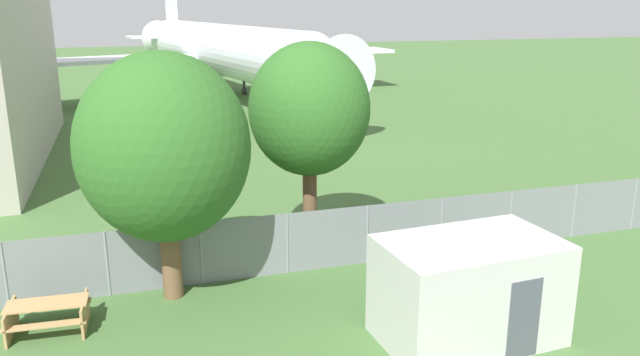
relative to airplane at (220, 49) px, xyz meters
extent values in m
cylinder|color=gray|center=(-11.29, -36.69, -3.17)|extent=(0.07, 0.07, 1.88)
cylinder|color=gray|center=(-8.75, -36.69, -3.17)|extent=(0.07, 0.07, 1.88)
cylinder|color=gray|center=(-6.20, -36.69, -3.17)|extent=(0.07, 0.07, 1.88)
cylinder|color=gray|center=(-3.66, -36.69, -3.17)|extent=(0.07, 0.07, 1.88)
cylinder|color=gray|center=(-1.11, -36.69, -3.17)|extent=(0.07, 0.07, 1.88)
cylinder|color=gray|center=(1.44, -36.69, -3.17)|extent=(0.07, 0.07, 1.88)
cylinder|color=gray|center=(3.98, -36.69, -3.17)|extent=(0.07, 0.07, 1.88)
cylinder|color=gray|center=(6.53, -36.69, -3.17)|extent=(0.07, 0.07, 1.88)
cylinder|color=gray|center=(9.07, -36.69, -3.17)|extent=(0.07, 0.07, 1.88)
cube|color=slate|center=(-3.66, -36.69, -3.17)|extent=(56.00, 0.01, 1.88)
cylinder|color=white|center=(0.08, -0.43, 0.05)|extent=(10.07, 32.72, 4.14)
cone|color=white|center=(3.47, -18.45, 0.05)|extent=(4.83, 4.83, 4.14)
cone|color=white|center=(-3.40, 18.09, 0.05)|extent=(4.62, 5.77, 3.73)
cube|color=white|center=(9.01, 2.90, -0.57)|extent=(14.83, 5.22, 0.30)
cylinder|color=#939399|center=(6.78, 2.86, -1.65)|extent=(2.52, 4.01, 1.86)
cube|color=white|center=(-9.44, -0.57, -0.57)|extent=(15.32, 8.99, 0.30)
cylinder|color=#939399|center=(-7.36, 0.20, -1.65)|extent=(2.52, 4.01, 1.86)
cube|color=white|center=(-2.69, 14.32, 0.47)|extent=(9.56, 4.94, 0.20)
cylinder|color=#2D2D33|center=(2.03, -10.82, -3.07)|extent=(0.24, 0.24, 2.10)
cylinder|color=#2D2D33|center=(2.03, -10.82, -3.83)|extent=(0.40, 0.61, 0.56)
cylinder|color=#2D2D33|center=(2.22, 1.62, -3.07)|extent=(0.24, 0.24, 2.10)
cylinder|color=#2D2D33|center=(2.22, 1.62, -3.83)|extent=(0.40, 0.61, 0.56)
cylinder|color=#2D2D33|center=(-2.66, 0.71, -3.07)|extent=(0.24, 0.24, 2.10)
cylinder|color=#2D2D33|center=(-2.66, 0.71, -3.83)|extent=(0.40, 0.61, 0.56)
cube|color=silver|center=(-0.48, -41.63, -2.87)|extent=(4.33, 2.79, 2.49)
cube|color=#4C515B|center=(0.23, -42.86, -3.11)|extent=(0.84, 0.08, 1.90)
cube|color=tan|center=(-10.15, -38.28, -3.37)|extent=(1.95, 0.86, 0.04)
cube|color=tan|center=(-10.12, -37.73, -3.67)|extent=(1.92, 0.38, 0.04)
cube|color=tan|center=(-10.18, -38.84, -3.67)|extent=(1.92, 0.38, 0.04)
cube|color=tan|center=(-9.30, -38.33, -3.74)|extent=(0.14, 1.40, 0.74)
cube|color=tan|center=(-11.01, -38.24, -3.74)|extent=(0.14, 1.40, 0.74)
cylinder|color=brown|center=(-7.06, -37.25, -2.96)|extent=(0.54, 0.54, 2.30)
ellipsoid|color=#2D6023|center=(-7.06, -37.25, 0.11)|extent=(4.51, 4.51, 4.97)
cylinder|color=brown|center=(-2.56, -35.34, -2.56)|extent=(0.45, 0.45, 3.11)
ellipsoid|color=#2D6023|center=(-2.56, -35.34, 0.58)|extent=(3.74, 3.74, 4.11)
camera|label=1|loc=(-7.88, -53.50, 3.68)|focal=35.00mm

